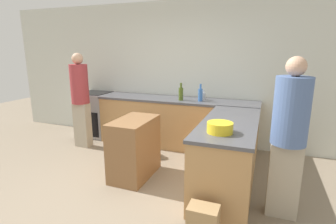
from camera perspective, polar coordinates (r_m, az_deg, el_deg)
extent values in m
plane|color=gray|center=(3.45, -9.92, -18.40)|extent=(14.00, 14.00, 0.00)
cube|color=silver|center=(5.14, 3.13, 8.31)|extent=(8.00, 0.06, 2.70)
cube|color=tan|center=(4.98, 1.77, -2.52)|extent=(2.96, 0.64, 0.88)
cube|color=#4C4C51|center=(4.87, 1.81, 2.67)|extent=(2.99, 0.67, 0.04)
cube|color=tan|center=(3.60, 12.98, -9.28)|extent=(0.66, 1.80, 0.88)
cube|color=#4C4C51|center=(3.45, 13.38, -2.23)|extent=(0.69, 1.83, 0.04)
cube|color=#99999E|center=(5.82, -15.46, -0.46)|extent=(0.65, 0.62, 0.92)
cube|color=black|center=(5.61, -17.24, -2.54)|extent=(0.55, 0.01, 0.51)
cube|color=black|center=(5.73, -15.75, 4.06)|extent=(0.60, 0.57, 0.01)
cube|color=brown|center=(3.84, -7.31, -7.78)|extent=(0.48, 0.82, 0.85)
cylinder|color=yellow|center=(2.93, 11.25, -3.34)|extent=(0.29, 0.29, 0.12)
cylinder|color=#386BB7|center=(4.66, 7.06, 3.70)|extent=(0.08, 0.08, 0.22)
cylinder|color=#386BB7|center=(4.64, 7.12, 5.54)|extent=(0.03, 0.03, 0.08)
cylinder|color=#475B1E|center=(4.71, 2.83, 3.93)|extent=(0.08, 0.08, 0.22)
cylinder|color=#475B1E|center=(4.69, 2.85, 5.81)|extent=(0.04, 0.04, 0.09)
cylinder|color=silver|center=(4.80, 7.69, 3.42)|extent=(0.08, 0.08, 0.13)
cylinder|color=silver|center=(4.78, 7.72, 4.49)|extent=(0.04, 0.04, 0.05)
cube|color=#ADA38E|center=(5.22, -18.09, -2.67)|extent=(0.29, 0.18, 0.84)
cylinder|color=#993338|center=(5.06, -18.73, 5.79)|extent=(0.32, 0.32, 0.71)
sphere|color=tan|center=(5.03, -19.13, 10.92)|extent=(0.20, 0.20, 0.20)
cube|color=#ADA38E|center=(3.22, 23.85, -13.34)|extent=(0.32, 0.20, 0.84)
cylinder|color=#4C6699|center=(2.97, 25.26, 0.18)|extent=(0.36, 0.36, 0.71)
sphere|color=tan|center=(2.91, 26.16, 8.92)|extent=(0.20, 0.20, 0.20)
cube|color=#A88456|center=(2.79, 7.62, -22.68)|extent=(0.30, 0.21, 0.34)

